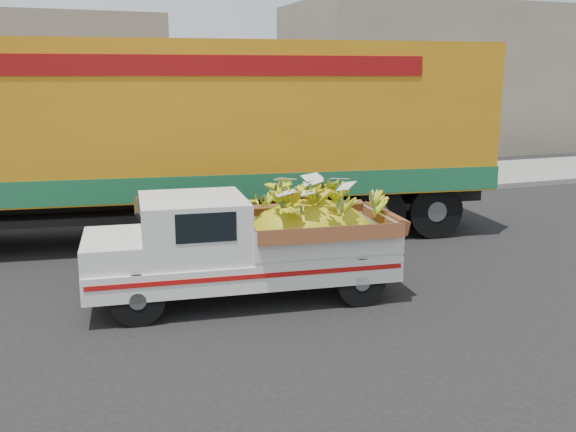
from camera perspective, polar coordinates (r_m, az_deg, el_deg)
name	(u,v)px	position (r m, az deg, el deg)	size (l,w,h in m)	color
ground	(277,314)	(8.85, -0.95, -8.67)	(100.00, 100.00, 0.00)	black
curb	(175,210)	(15.36, -10.04, 0.53)	(60.00, 0.25, 0.15)	gray
sidewalk	(159,195)	(17.39, -11.41, 1.84)	(60.00, 4.00, 0.14)	gray
building_right	(453,80)	(29.13, 14.46, 11.66)	(14.00, 6.00, 6.00)	gray
pickup_truck	(265,242)	(9.27, -2.09, -2.36)	(4.52, 2.12, 1.53)	black
semi_trailer	(192,131)	(12.66, -8.56, 7.46)	(12.07, 4.31, 3.80)	black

